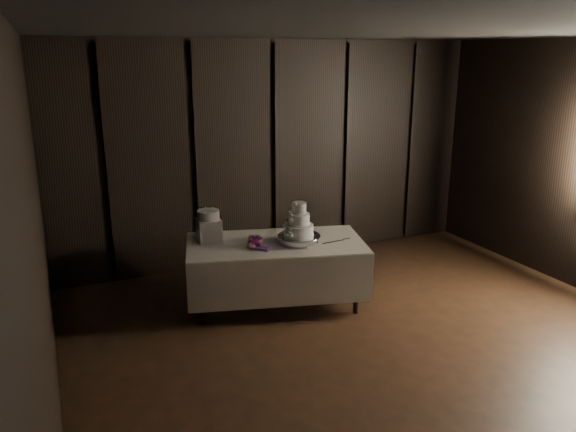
{
  "coord_description": "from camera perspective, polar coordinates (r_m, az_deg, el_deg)",
  "views": [
    {
      "loc": [
        -2.88,
        -3.51,
        2.82
      ],
      "look_at": [
        -0.46,
        2.05,
        1.05
      ],
      "focal_mm": 35.0,
      "sensor_mm": 36.0,
      "label": 1
    }
  ],
  "objects": [
    {
      "name": "room",
      "position": [
        4.72,
        15.17,
        -0.51
      ],
      "size": [
        6.08,
        7.08,
        3.08
      ],
      "color": "black",
      "rests_on": "ground"
    },
    {
      "name": "display_table",
      "position": [
        6.46,
        -1.22,
        -5.54
      ],
      "size": [
        2.19,
        1.52,
        0.76
      ],
      "rotation": [
        0.0,
        0.0,
        -0.26
      ],
      "color": "white",
      "rests_on": "ground"
    },
    {
      "name": "cake_stand",
      "position": [
        6.3,
        1.12,
        -2.38
      ],
      "size": [
        0.6,
        0.6,
        0.09
      ],
      "primitive_type": "cylinder",
      "rotation": [
        0.0,
        0.0,
        0.28
      ],
      "color": "silver",
      "rests_on": "display_table"
    },
    {
      "name": "wedding_cake",
      "position": [
        6.21,
        0.96,
        -0.74
      ],
      "size": [
        0.37,
        0.32,
        0.38
      ],
      "rotation": [
        0.0,
        0.0,
        0.27
      ],
      "color": "white",
      "rests_on": "cake_stand"
    },
    {
      "name": "bouquet",
      "position": [
        6.18,
        -3.47,
        -2.68
      ],
      "size": [
        0.45,
        0.44,
        0.17
      ],
      "primitive_type": null,
      "rotation": [
        0.0,
        0.0,
        -0.82
      ],
      "color": "#E35E92",
      "rests_on": "display_table"
    },
    {
      "name": "box_pedestal",
      "position": [
        6.44,
        -8.04,
        -1.38
      ],
      "size": [
        0.27,
        0.27,
        0.25
      ],
      "primitive_type": "cube",
      "rotation": [
        0.0,
        0.0,
        -0.06
      ],
      "color": "white",
      "rests_on": "display_table"
    },
    {
      "name": "small_cake",
      "position": [
        6.39,
        -8.11,
        0.12
      ],
      "size": [
        0.27,
        0.27,
        0.1
      ],
      "primitive_type": "cylinder",
      "rotation": [
        0.0,
        0.0,
        0.06
      ],
      "color": "white",
      "rests_on": "box_pedestal"
    },
    {
      "name": "cake_knife",
      "position": [
        6.35,
        4.57,
        -2.64
      ],
      "size": [
        0.37,
        0.05,
        0.01
      ],
      "primitive_type": "cube",
      "rotation": [
        0.0,
        0.0,
        0.08
      ],
      "color": "silver",
      "rests_on": "display_table"
    }
  ]
}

